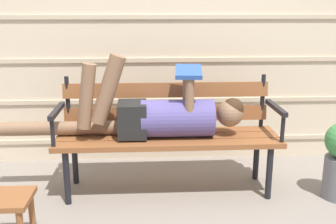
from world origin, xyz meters
name	(u,v)px	position (x,y,z in m)	size (l,w,h in m)	color
ground_plane	(169,198)	(0.00, 0.00, 0.00)	(12.00, 12.00, 0.00)	gray
house_siding	(163,38)	(0.00, 0.80, 1.06)	(4.58, 0.08, 2.12)	beige
park_bench	(167,128)	(0.00, 0.19, 0.47)	(1.59, 0.44, 0.83)	brown
reclining_person	(157,114)	(-0.08, 0.12, 0.59)	(1.75, 0.27, 0.60)	#514784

